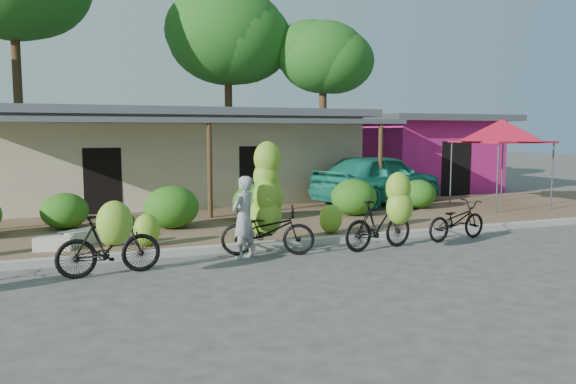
% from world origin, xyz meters
% --- Properties ---
extents(ground, '(100.00, 100.00, 0.00)m').
position_xyz_m(ground, '(0.00, 0.00, 0.00)').
color(ground, '#43413E').
rests_on(ground, ground).
extents(sidewalk, '(60.00, 6.00, 0.12)m').
position_xyz_m(sidewalk, '(0.00, 5.00, 0.06)').
color(sidewalk, brown).
rests_on(sidewalk, ground).
extents(curb, '(60.00, 0.25, 0.15)m').
position_xyz_m(curb, '(0.00, 2.00, 0.07)').
color(curb, '#A8A399').
rests_on(curb, ground).
extents(shop_main, '(13.00, 8.50, 3.35)m').
position_xyz_m(shop_main, '(0.00, 10.93, 1.72)').
color(shop_main, beige).
rests_on(shop_main, ground).
extents(shop_pink, '(6.00, 6.00, 3.25)m').
position_xyz_m(shop_pink, '(10.50, 10.99, 1.67)').
color(shop_pink, '#D1206D').
rests_on(shop_pink, ground).
extents(tree_center_right, '(5.70, 5.62, 9.25)m').
position_xyz_m(tree_center_right, '(3.31, 16.61, 7.11)').
color(tree_center_right, '#49361D').
rests_on(tree_center_right, ground).
extents(tree_near_right, '(4.34, 4.15, 7.72)m').
position_xyz_m(tree_near_right, '(7.31, 14.61, 6.10)').
color(tree_near_right, '#49361D').
rests_on(tree_near_right, ground).
extents(hedge_1, '(1.18, 1.06, 0.92)m').
position_xyz_m(hedge_1, '(-3.89, 5.61, 0.58)').
color(hedge_1, '#1F5B14').
rests_on(hedge_1, sidewalk).
extents(hedge_2, '(1.40, 1.26, 1.09)m').
position_xyz_m(hedge_2, '(-1.35, 4.70, 0.66)').
color(hedge_2, '#1F5B14').
rests_on(hedge_2, sidewalk).
extents(hedge_3, '(1.29, 1.16, 1.01)m').
position_xyz_m(hedge_3, '(1.09, 5.27, 0.62)').
color(hedge_3, '#1F5B14').
rests_on(hedge_3, sidewalk).
extents(hedge_4, '(1.38, 1.24, 1.08)m').
position_xyz_m(hedge_4, '(4.03, 4.96, 0.66)').
color(hedge_4, '#1F5B14').
rests_on(hedge_4, sidewalk).
extents(hedge_5, '(1.18, 1.07, 0.92)m').
position_xyz_m(hedge_5, '(6.67, 5.53, 0.58)').
color(hedge_5, '#1F5B14').
rests_on(hedge_5, sidewalk).
extents(red_canopy, '(3.50, 3.50, 2.86)m').
position_xyz_m(red_canopy, '(9.39, 4.89, 2.61)').
color(red_canopy, '#59595E').
rests_on(red_canopy, sidewalk).
extents(bike_left, '(1.89, 1.25, 1.43)m').
position_xyz_m(bike_left, '(-3.14, 0.73, 0.64)').
color(bike_left, black).
rests_on(bike_left, ground).
extents(bike_center, '(2.08, 1.50, 2.38)m').
position_xyz_m(bike_center, '(0.14, 1.60, 0.87)').
color(bike_center, black).
rests_on(bike_center, ground).
extents(bike_right, '(1.89, 1.29, 1.75)m').
position_xyz_m(bike_right, '(2.54, 0.82, 0.72)').
color(bike_right, black).
rests_on(bike_right, ground).
extents(bike_far_right, '(1.86, 0.89, 0.94)m').
position_xyz_m(bike_far_right, '(4.81, 1.25, 0.47)').
color(bike_far_right, black).
rests_on(bike_far_right, ground).
extents(loose_banana_a, '(0.49, 0.41, 0.61)m').
position_xyz_m(loose_banana_a, '(-2.97, 2.93, 0.42)').
color(loose_banana_a, '#77AF2B').
rests_on(loose_banana_a, sidewalk).
extents(loose_banana_b, '(0.57, 0.48, 0.71)m').
position_xyz_m(loose_banana_b, '(-2.25, 2.65, 0.47)').
color(loose_banana_b, '#77AF2B').
rests_on(loose_banana_b, sidewalk).
extents(loose_banana_c, '(0.56, 0.48, 0.70)m').
position_xyz_m(loose_banana_c, '(2.11, 2.56, 0.47)').
color(loose_banana_c, '#77AF2B').
rests_on(loose_banana_c, sidewalk).
extents(sack_near, '(0.93, 0.81, 0.30)m').
position_xyz_m(sack_near, '(-3.58, 3.46, 0.27)').
color(sack_near, beige).
rests_on(sack_near, sidewalk).
extents(sack_far, '(0.82, 0.54, 0.28)m').
position_xyz_m(sack_far, '(-4.12, 2.96, 0.26)').
color(sack_far, beige).
rests_on(sack_far, sidewalk).
extents(vendor, '(0.74, 0.69, 1.69)m').
position_xyz_m(vendor, '(-0.50, 1.25, 0.85)').
color(vendor, gray).
rests_on(vendor, ground).
extents(teal_van, '(5.49, 3.63, 1.74)m').
position_xyz_m(teal_van, '(6.09, 7.00, 0.99)').
color(teal_van, '#1A7864').
rests_on(teal_van, sidewalk).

